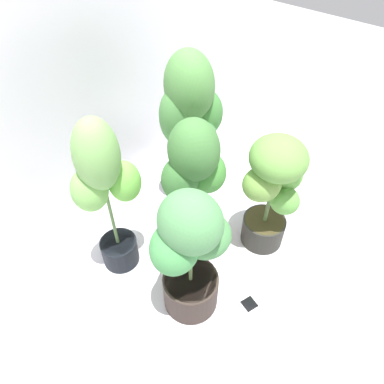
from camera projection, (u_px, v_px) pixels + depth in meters
ground_plane at (213, 253)px, 1.92m from camera, size 8.00×8.00×0.00m
mylar_back_wall at (79, 25)px, 1.63m from camera, size 3.20×0.01×2.00m
potted_plant_front_right at (273, 187)px, 1.71m from camera, size 0.40×0.38×0.69m
potted_plant_back_right at (191, 119)px, 1.89m from camera, size 0.41×0.39×0.92m
potted_plant_center at (194, 182)px, 1.66m from camera, size 0.40×0.34×0.80m
potted_plant_back_left at (106, 189)px, 1.53m from camera, size 0.33×0.27×0.89m
potted_plant_front_left at (190, 251)px, 1.44m from camera, size 0.43×0.32×0.72m
hygrometer_box at (249, 305)px, 1.69m from camera, size 0.10×0.10×0.03m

